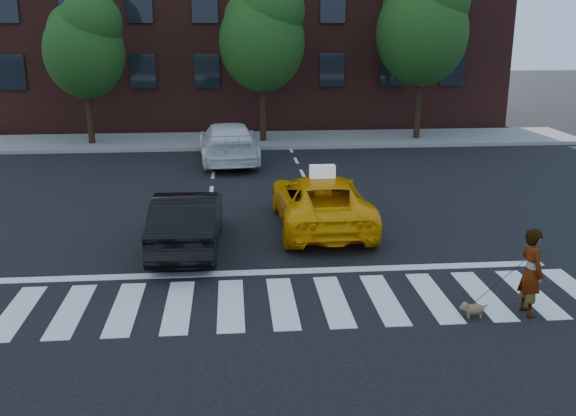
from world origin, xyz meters
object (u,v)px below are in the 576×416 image
at_px(tree_right, 423,22).
at_px(woman, 531,272).
at_px(black_sedan, 188,220).
at_px(dog, 473,309).
at_px(tree_left, 84,42).
at_px(tree_mid, 263,32).
at_px(taxi, 321,201).
at_px(white_suv, 228,142).

height_order(tree_right, woman, tree_right).
height_order(tree_right, black_sedan, tree_right).
distance_m(tree_right, dog, 19.08).
relative_size(tree_left, woman, 3.92).
height_order(tree_left, dog, tree_left).
distance_m(tree_mid, taxi, 12.95).
height_order(tree_left, tree_mid, tree_mid).
bearing_deg(dog, woman, 9.66).
relative_size(tree_left, tree_mid, 0.92).
xyz_separation_m(taxi, woman, (3.11, -5.63, 0.14)).
bearing_deg(tree_mid, taxi, -85.95).
height_order(white_suv, dog, white_suv).
distance_m(tree_left, dog, 21.16).
height_order(woman, dog, woman).
relative_size(black_sedan, dog, 8.31).
distance_m(taxi, woman, 6.44).
bearing_deg(tree_left, woman, -57.29).
bearing_deg(tree_left, taxi, -55.64).
bearing_deg(dog, white_suv, 114.17).
bearing_deg(tree_mid, tree_right, -0.00).
bearing_deg(black_sedan, tree_left, -68.41).
relative_size(tree_mid, woman, 4.28).
xyz_separation_m(tree_left, black_sedan, (4.97, -13.65, -3.74)).
distance_m(taxi, white_suv, 8.81).
bearing_deg(dog, tree_right, 83.75).
relative_size(tree_mid, white_suv, 1.34).
relative_size(black_sedan, woman, 2.56).
bearing_deg(taxi, woman, 118.38).
height_order(tree_left, taxi, tree_left).
bearing_deg(taxi, tree_right, -117.14).
bearing_deg(taxi, tree_left, -56.15).
xyz_separation_m(tree_right, dog, (-4.10, -17.93, -5.09)).
bearing_deg(white_suv, black_sedan, 80.79).
relative_size(tree_left, tree_right, 0.84).
xyz_separation_m(tree_right, black_sedan, (-9.53, -13.65, -4.56)).
distance_m(black_sedan, white_suv, 9.93).
distance_m(tree_mid, white_suv, 5.78).
bearing_deg(woman, tree_mid, 6.78).
bearing_deg(dog, tree_left, 126.76).
relative_size(tree_right, dog, 15.05).
relative_size(taxi, woman, 3.00).
bearing_deg(white_suv, taxi, 102.41).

